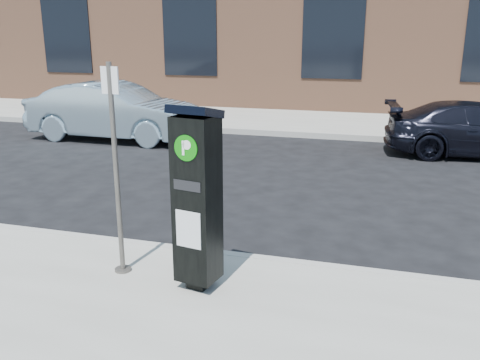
% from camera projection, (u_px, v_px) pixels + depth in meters
% --- Properties ---
extents(ground, '(120.00, 120.00, 0.00)m').
position_uv_depth(ground, '(217.00, 262.00, 6.22)').
color(ground, black).
rests_on(ground, ground).
extents(sidewalk_far, '(60.00, 12.00, 0.15)m').
position_uv_depth(sidewalk_far, '(335.00, 106.00, 19.12)').
color(sidewalk_far, gray).
rests_on(sidewalk_far, ground).
extents(curb_near, '(60.00, 0.12, 0.16)m').
position_uv_depth(curb_near, '(216.00, 257.00, 6.18)').
color(curb_near, '#9E9B93').
rests_on(curb_near, ground).
extents(curb_far, '(60.00, 0.12, 0.16)m').
position_uv_depth(curb_far, '(312.00, 135.00, 13.60)').
color(curb_far, '#9E9B93').
rests_on(curb_far, ground).
extents(parking_kiosk, '(0.50, 0.46, 1.92)m').
position_uv_depth(parking_kiosk, '(197.00, 197.00, 5.05)').
color(parking_kiosk, black).
rests_on(parking_kiosk, sidewalk_near).
extents(sign_pole, '(0.20, 0.18, 2.28)m').
position_uv_depth(sign_pole, '(116.00, 173.00, 5.36)').
color(sign_pole, '#4A4641').
rests_on(sign_pole, sidewalk_near).
extents(car_silver, '(4.57, 1.65, 1.50)m').
position_uv_depth(car_silver, '(115.00, 111.00, 13.24)').
color(car_silver, '#9DB9C9').
rests_on(car_silver, ground).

